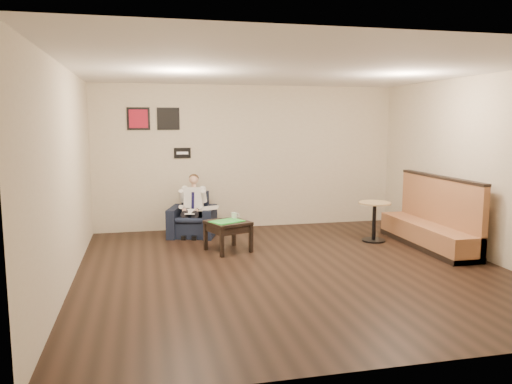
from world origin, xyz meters
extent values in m
plane|color=black|center=(0.00, 0.00, 0.00)|extent=(6.00, 6.00, 0.00)
cube|color=beige|center=(0.00, 3.00, 1.40)|extent=(6.00, 0.02, 2.80)
cube|color=beige|center=(0.00, -3.00, 1.40)|extent=(6.00, 0.02, 2.80)
cube|color=beige|center=(-3.00, 0.00, 1.40)|extent=(0.02, 6.00, 2.80)
cube|color=beige|center=(3.00, 0.00, 1.40)|extent=(0.02, 6.00, 2.80)
cube|color=white|center=(0.00, 0.00, 2.80)|extent=(6.00, 6.00, 0.02)
cube|color=black|center=(-1.30, 2.98, 1.50)|extent=(0.32, 0.02, 0.20)
cube|color=#AC152A|center=(-2.10, 2.98, 2.15)|extent=(0.42, 0.03, 0.42)
cube|color=black|center=(-1.55, 2.98, 2.15)|extent=(0.42, 0.03, 0.42)
cube|color=black|center=(-1.18, 2.42, 0.39)|extent=(1.01, 1.01, 0.79)
cube|color=white|center=(-1.24, 2.24, 0.48)|extent=(0.23, 0.29, 0.01)
cube|color=silver|center=(-0.89, 2.25, 0.54)|extent=(0.43, 0.50, 0.01)
cube|color=black|center=(-0.73, 1.16, 0.25)|extent=(0.78, 0.78, 0.50)
cube|color=green|center=(-0.75, 1.13, 0.50)|extent=(0.60, 0.55, 0.01)
cylinder|color=white|center=(-0.59, 1.36, 0.55)|extent=(0.12, 0.12, 0.10)
cube|color=black|center=(-0.74, 1.35, 0.50)|extent=(0.17, 0.10, 0.01)
cube|color=#99613B|center=(2.59, 0.70, 0.59)|extent=(0.55, 2.30, 1.18)
cylinder|color=tan|center=(1.90, 1.28, 0.35)|extent=(0.75, 0.75, 0.70)
camera|label=1|loc=(-2.05, -6.66, 2.08)|focal=35.00mm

